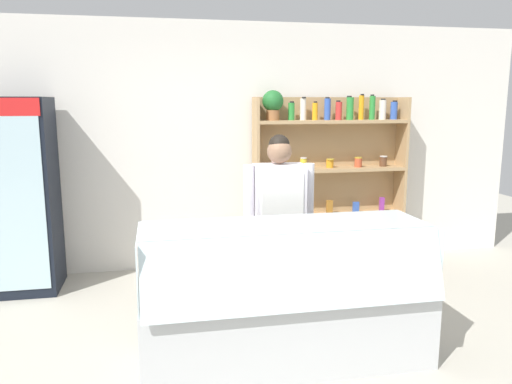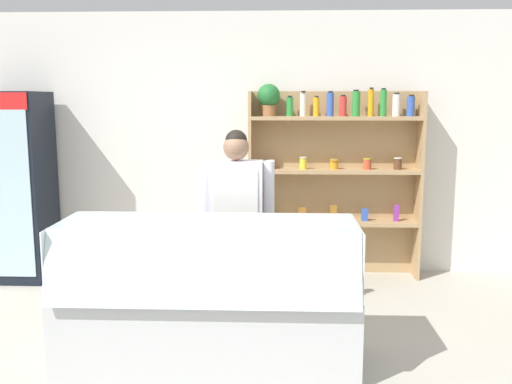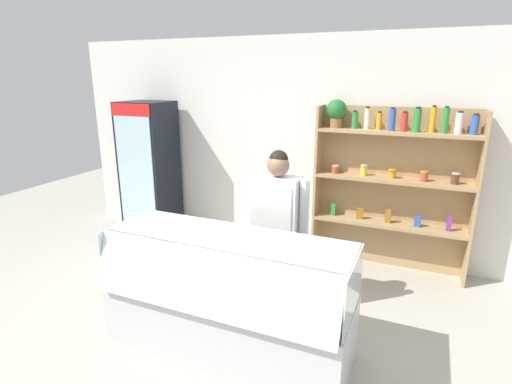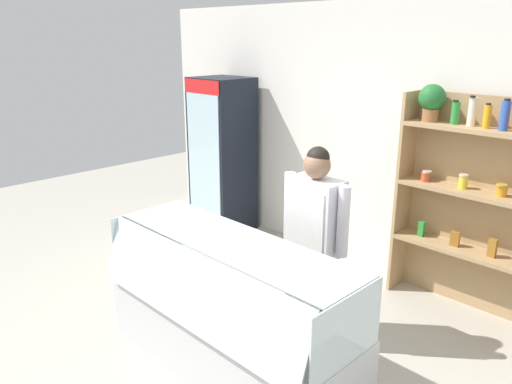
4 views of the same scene
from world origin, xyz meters
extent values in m
plane|color=#B7B2A3|center=(0.00, 0.00, 0.00)|extent=(12.00, 12.00, 0.00)
cube|color=white|center=(0.00, 2.33, 1.35)|extent=(6.80, 0.10, 2.70)
cube|color=black|center=(-2.14, 1.91, 0.95)|extent=(0.65, 0.59, 1.89)
cube|color=silver|center=(-2.14, 1.61, 0.95)|extent=(0.57, 0.01, 1.69)
cylinder|color=#3356B2|center=(-2.21, 1.67, 0.34)|extent=(0.07, 0.07, 0.18)
cylinder|color=#9E6623|center=(-2.08, 1.67, 0.36)|extent=(0.05, 0.05, 0.22)
cylinder|color=purple|center=(-1.94, 1.67, 0.33)|extent=(0.07, 0.07, 0.16)
cylinder|color=silver|center=(-2.14, 1.67, 0.85)|extent=(0.07, 0.07, 0.20)
cylinder|color=red|center=(-1.97, 1.67, 0.85)|extent=(0.06, 0.06, 0.20)
cylinder|color=#2D8C38|center=(-2.08, 1.67, 1.34)|extent=(0.06, 0.06, 0.19)
cylinder|color=red|center=(-1.94, 1.67, 1.34)|extent=(0.06, 0.06, 0.19)
cube|color=tan|center=(1.08, 2.22, 0.95)|extent=(1.74, 0.02, 1.90)
cube|color=tan|center=(0.22, 2.08, 0.95)|extent=(0.03, 0.28, 1.90)
cube|color=tan|center=(1.93, 2.08, 0.95)|extent=(0.03, 0.28, 1.90)
cube|color=tan|center=(1.08, 2.08, 0.57)|extent=(1.68, 0.28, 0.04)
cube|color=tan|center=(1.08, 2.08, 1.10)|extent=(1.68, 0.28, 0.04)
cube|color=tan|center=(1.08, 2.08, 1.63)|extent=(1.68, 0.28, 0.04)
cylinder|color=#996038|center=(0.41, 2.08, 1.70)|extent=(0.14, 0.14, 0.11)
sphere|color=#236A2D|center=(0.41, 2.08, 1.86)|extent=(0.23, 0.23, 0.23)
cylinder|color=#2D8C38|center=(0.62, 2.09, 1.74)|extent=(0.07, 0.07, 0.19)
cylinder|color=black|center=(0.62, 2.08, 1.84)|extent=(0.05, 0.05, 0.02)
cylinder|color=silver|center=(0.75, 2.10, 1.77)|extent=(0.07, 0.07, 0.23)
cylinder|color=black|center=(0.75, 2.08, 1.89)|extent=(0.04, 0.04, 0.02)
cylinder|color=orange|center=(0.88, 2.08, 1.74)|extent=(0.06, 0.06, 0.19)
cylinder|color=black|center=(0.88, 2.08, 1.84)|extent=(0.04, 0.04, 0.02)
cylinder|color=#3356B2|center=(1.02, 2.07, 1.77)|extent=(0.07, 0.07, 0.23)
cylinder|color=black|center=(1.02, 2.08, 1.89)|extent=(0.05, 0.05, 0.02)
cylinder|color=red|center=(1.15, 2.06, 1.75)|extent=(0.07, 0.07, 0.20)
cylinder|color=black|center=(1.15, 2.08, 1.85)|extent=(0.05, 0.05, 0.02)
cylinder|color=#2D8C38|center=(1.27, 2.05, 1.77)|extent=(0.08, 0.08, 0.25)
cylinder|color=black|center=(1.27, 2.08, 1.90)|extent=(0.05, 0.05, 0.02)
cylinder|color=orange|center=(1.42, 2.09, 1.78)|extent=(0.06, 0.06, 0.27)
cylinder|color=black|center=(1.42, 2.08, 1.92)|extent=(0.04, 0.04, 0.02)
cylinder|color=#2D8C38|center=(1.54, 2.07, 1.78)|extent=(0.06, 0.06, 0.26)
cylinder|color=black|center=(1.54, 2.08, 1.92)|extent=(0.04, 0.04, 0.02)
cylinder|color=silver|center=(1.67, 2.08, 1.76)|extent=(0.08, 0.08, 0.22)
cylinder|color=black|center=(1.67, 2.08, 1.87)|extent=(0.05, 0.05, 0.02)
cylinder|color=#3356B2|center=(1.82, 2.09, 1.75)|extent=(0.08, 0.08, 0.20)
cylinder|color=black|center=(1.82, 2.08, 1.85)|extent=(0.05, 0.05, 0.02)
cylinder|color=#BF4C2D|center=(0.43, 2.06, 1.16)|extent=(0.08, 0.08, 0.08)
cylinder|color=silver|center=(0.43, 2.08, 1.21)|extent=(0.08, 0.08, 0.01)
cylinder|color=yellow|center=(0.76, 2.08, 1.17)|extent=(0.07, 0.07, 0.11)
cylinder|color=silver|center=(0.76, 2.08, 1.24)|extent=(0.08, 0.08, 0.01)
cylinder|color=orange|center=(1.07, 2.09, 1.16)|extent=(0.08, 0.08, 0.09)
cylinder|color=gold|center=(1.07, 2.08, 1.21)|extent=(0.09, 0.09, 0.01)
cylinder|color=#BF4C2D|center=(1.40, 2.08, 1.17)|extent=(0.08, 0.08, 0.10)
cylinder|color=gold|center=(1.40, 2.08, 1.23)|extent=(0.08, 0.08, 0.01)
cylinder|color=brown|center=(1.71, 2.08, 1.17)|extent=(0.08, 0.08, 0.11)
cylinder|color=silver|center=(1.71, 2.08, 1.23)|extent=(0.08, 0.08, 0.01)
cube|color=#2D8C38|center=(0.44, 2.08, 0.66)|extent=(0.05, 0.04, 0.14)
cube|color=#9E6623|center=(0.76, 2.08, 0.65)|extent=(0.08, 0.05, 0.13)
cube|color=#9E6623|center=(1.08, 2.08, 0.67)|extent=(0.07, 0.04, 0.16)
cube|color=#3356B2|center=(1.39, 2.08, 0.65)|extent=(0.07, 0.05, 0.13)
cube|color=purple|center=(1.71, 2.08, 0.67)|extent=(0.05, 0.04, 0.17)
cube|color=silver|center=(0.04, 0.06, 0.28)|extent=(2.03, 0.70, 0.55)
cube|color=white|center=(0.04, 0.06, 0.57)|extent=(1.97, 0.64, 0.03)
cube|color=silver|center=(0.04, -0.28, 0.78)|extent=(1.99, 0.16, 0.47)
cube|color=silver|center=(0.04, 0.11, 1.00)|extent=(1.99, 0.54, 0.01)
cube|color=silver|center=(-0.97, 0.06, 0.78)|extent=(0.01, 0.66, 0.45)
cube|color=silver|center=(1.04, 0.06, 0.78)|extent=(0.01, 0.66, 0.45)
cube|color=tan|center=(-0.80, 0.14, 0.61)|extent=(0.17, 0.14, 0.06)
cube|color=white|center=(-0.80, -0.07, 0.61)|extent=(0.05, 0.03, 0.02)
cube|color=tan|center=(-0.56, 0.14, 0.61)|extent=(0.16, 0.14, 0.04)
cube|color=white|center=(-0.56, -0.07, 0.61)|extent=(0.05, 0.03, 0.02)
cube|color=tan|center=(-0.32, 0.14, 0.61)|extent=(0.17, 0.13, 0.06)
cube|color=white|center=(-0.32, -0.07, 0.61)|extent=(0.05, 0.03, 0.02)
cube|color=beige|center=(-0.08, 0.14, 0.61)|extent=(0.17, 0.11, 0.05)
cube|color=white|center=(-0.08, -0.07, 0.61)|extent=(0.05, 0.03, 0.02)
cube|color=tan|center=(0.15, 0.14, 0.61)|extent=(0.16, 0.13, 0.05)
cube|color=white|center=(0.15, -0.07, 0.61)|extent=(0.05, 0.03, 0.02)
cube|color=beige|center=(0.39, 0.14, 0.61)|extent=(0.16, 0.12, 0.05)
cube|color=white|center=(0.39, -0.07, 0.61)|extent=(0.05, 0.03, 0.02)
cube|color=tan|center=(0.63, 0.14, 0.61)|extent=(0.16, 0.11, 0.06)
cube|color=white|center=(0.63, -0.07, 0.61)|extent=(0.05, 0.03, 0.02)
cube|color=tan|center=(0.87, 0.14, 0.61)|extent=(0.17, 0.13, 0.06)
cube|color=white|center=(0.87, -0.07, 0.61)|extent=(0.05, 0.03, 0.02)
cylinder|color=#C1706B|center=(-0.80, -0.05, 0.66)|extent=(0.20, 0.18, 0.15)
cylinder|color=#C1706B|center=(-0.58, -0.05, 0.65)|extent=(0.15, 0.14, 0.14)
cylinder|color=#A35B4C|center=(-0.36, -0.05, 0.64)|extent=(0.15, 0.13, 0.11)
cylinder|color=white|center=(0.54, -0.03, 0.70)|extent=(0.07, 0.07, 0.23)
cylinder|color=white|center=(0.64, -0.03, 0.70)|extent=(0.07, 0.07, 0.22)
cylinder|color=#2D2D38|center=(0.08, 0.83, 0.37)|extent=(0.13, 0.13, 0.73)
cylinder|color=#2D2D38|center=(0.27, 0.83, 0.37)|extent=(0.13, 0.13, 0.73)
cube|color=white|center=(0.17, 0.83, 1.03)|extent=(0.42, 0.24, 0.60)
cube|color=white|center=(0.17, 0.70, 0.71)|extent=(0.35, 0.01, 1.13)
cylinder|color=white|center=(-0.09, 0.83, 1.06)|extent=(0.09, 0.09, 0.54)
cylinder|color=white|center=(0.43, 0.83, 1.06)|extent=(0.09, 0.09, 0.54)
sphere|color=#8C664C|center=(0.17, 0.83, 1.44)|extent=(0.21, 0.21, 0.21)
sphere|color=black|center=(0.17, 0.84, 1.49)|extent=(0.18, 0.18, 0.18)
camera|label=1|loc=(-0.83, -3.19, 1.85)|focal=35.00mm
camera|label=2|loc=(0.51, -3.67, 1.82)|focal=40.00mm
camera|label=3|loc=(1.40, -2.51, 2.23)|focal=28.00mm
camera|label=4|loc=(2.40, -2.02, 2.36)|focal=35.00mm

